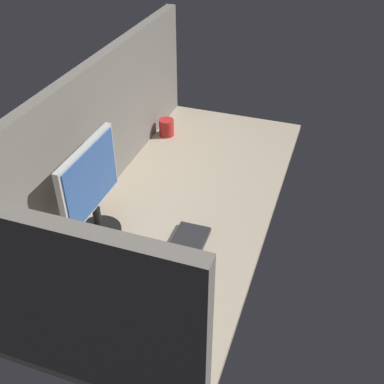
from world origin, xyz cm
name	(u,v)px	position (x,y,z in cm)	size (l,w,h in cm)	color
ground_plane	(181,205)	(0.00, 0.00, -1.50)	(180.00, 80.00, 3.00)	tan
cubicle_wall_back	(97,130)	(0.00, 37.50, 29.73)	(180.00, 5.00, 59.47)	slate
cubicle_wall_side	(64,307)	(-87.50, 0.00, 29.73)	(5.00, 80.00, 59.47)	slate
monitor	(91,188)	(-29.49, 25.12, 22.24)	(38.03, 18.00, 40.78)	black
keyboard	(181,256)	(-32.42, -12.25, 1.00)	(37.00, 13.00, 2.00)	#262628
mouse	(148,312)	(-61.58, -10.93, 1.70)	(5.60, 9.60, 3.40)	#99999E
mug_red_plastic	(167,127)	(54.71, 28.15, 4.59)	(8.16, 8.16, 9.17)	red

